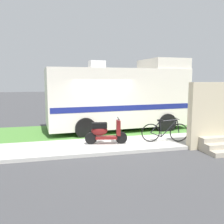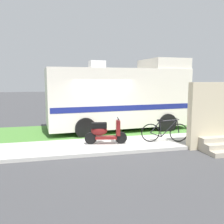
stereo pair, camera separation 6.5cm
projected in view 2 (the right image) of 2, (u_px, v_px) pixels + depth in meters
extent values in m
plane|color=#424244|center=(105.00, 139.00, 10.15)|extent=(80.00, 80.00, 0.00)
cube|color=beige|center=(112.00, 145.00, 8.98)|extent=(24.00, 2.00, 0.12)
cube|color=#4C8438|center=(99.00, 131.00, 11.59)|extent=(24.00, 3.40, 0.08)
cube|color=silver|center=(117.00, 97.00, 11.71)|extent=(6.84, 2.95, 2.69)
cube|color=silver|center=(163.00, 64.00, 12.22)|extent=(1.96, 2.48, 0.50)
cube|color=navy|center=(117.00, 105.00, 11.76)|extent=(6.70, 2.96, 0.24)
cube|color=black|center=(177.00, 87.00, 12.64)|extent=(0.23, 2.11, 0.90)
cube|color=silver|center=(97.00, 65.00, 11.20)|extent=(0.74, 0.65, 0.36)
cylinder|color=black|center=(145.00, 116.00, 13.61)|extent=(0.92, 0.34, 0.90)
cylinder|color=black|center=(167.00, 123.00, 11.36)|extent=(0.92, 0.34, 0.90)
cylinder|color=black|center=(76.00, 119.00, 12.44)|extent=(0.92, 0.34, 0.90)
cylinder|color=black|center=(85.00, 128.00, 10.20)|extent=(0.92, 0.34, 0.90)
cylinder|color=black|center=(121.00, 138.00, 8.97)|extent=(0.45, 0.17, 0.44)
cylinder|color=black|center=(91.00, 138.00, 8.89)|extent=(0.45, 0.17, 0.44)
cube|color=maroon|center=(106.00, 137.00, 8.93)|extent=(0.82, 0.41, 0.10)
cube|color=black|center=(99.00, 125.00, 8.85)|extent=(0.59, 0.35, 0.20)
ellipsoid|color=maroon|center=(99.00, 131.00, 8.88)|extent=(0.64, 0.39, 0.36)
cube|color=maroon|center=(118.00, 128.00, 8.91)|extent=(0.19, 0.34, 0.56)
cylinder|color=black|center=(118.00, 118.00, 8.87)|extent=(0.12, 0.50, 0.04)
sphere|color=white|center=(118.00, 123.00, 8.89)|extent=(0.12, 0.12, 0.12)
torus|color=black|center=(179.00, 133.00, 9.20)|extent=(0.70, 0.19, 0.71)
torus|color=black|center=(150.00, 133.00, 9.19)|extent=(0.70, 0.19, 0.71)
cylinder|color=black|center=(169.00, 128.00, 9.17)|extent=(0.61, 0.17, 0.68)
cylinder|color=black|center=(161.00, 129.00, 9.17)|extent=(0.11, 0.06, 0.61)
cylinder|color=black|center=(168.00, 121.00, 9.13)|extent=(0.65, 0.18, 0.09)
cylinder|color=black|center=(156.00, 135.00, 9.20)|extent=(0.42, 0.13, 0.19)
cylinder|color=black|center=(155.00, 127.00, 9.16)|extent=(0.37, 0.12, 0.47)
cylinder|color=black|center=(178.00, 126.00, 9.17)|extent=(0.13, 0.06, 0.51)
cube|color=black|center=(160.00, 120.00, 9.13)|extent=(0.22, 0.14, 0.06)
cylinder|color=black|center=(177.00, 119.00, 9.13)|extent=(0.14, 0.51, 0.03)
cube|color=#B7B29E|center=(146.00, 101.00, 16.62)|extent=(2.56, 2.25, 1.45)
cube|color=black|center=(146.00, 95.00, 16.56)|extent=(2.44, 2.26, 0.44)
cube|color=#B7B29E|center=(180.00, 105.00, 17.48)|extent=(3.09, 2.29, 0.67)
cylinder|color=black|center=(150.00, 112.00, 15.70)|extent=(0.78, 0.29, 0.76)
cylinder|color=black|center=(138.00, 108.00, 17.59)|extent=(0.78, 0.29, 0.76)
cylinder|color=black|center=(192.00, 110.00, 16.67)|extent=(0.78, 0.29, 0.76)
cylinder|color=black|center=(176.00, 107.00, 18.56)|extent=(0.78, 0.29, 0.76)
cube|color=#B2A893|center=(224.00, 150.00, 8.27)|extent=(1.40, 0.96, 0.16)
cube|color=#B2A893|center=(221.00, 145.00, 8.40)|extent=(1.40, 0.64, 0.16)
cube|color=#B2A893|center=(219.00, 139.00, 8.53)|extent=(1.40, 0.32, 0.16)
cube|color=beige|center=(214.00, 115.00, 8.72)|extent=(2.00, 0.30, 2.40)
cylinder|color=#B2B2B7|center=(195.00, 134.00, 10.10)|extent=(0.06, 0.06, 0.19)
cylinder|color=#B2B2B7|center=(195.00, 131.00, 10.08)|extent=(0.03, 0.03, 0.04)
cylinder|color=black|center=(195.00, 131.00, 10.08)|extent=(0.03, 0.03, 0.01)
cylinder|color=#B2B2B7|center=(210.00, 137.00, 9.65)|extent=(0.08, 0.08, 0.19)
cylinder|color=#B2B2B7|center=(211.00, 134.00, 9.64)|extent=(0.03, 0.03, 0.04)
cylinder|color=black|center=(211.00, 133.00, 9.63)|extent=(0.04, 0.04, 0.01)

